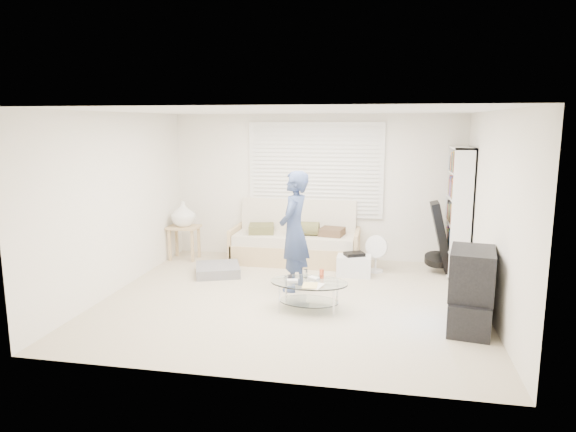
% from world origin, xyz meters
% --- Properties ---
extents(ground, '(5.00, 5.00, 0.00)m').
position_xyz_m(ground, '(0.00, 0.00, 0.00)').
color(ground, beige).
rests_on(ground, ground).
extents(room_shell, '(5.02, 4.52, 2.51)m').
position_xyz_m(room_shell, '(0.00, 0.48, 1.63)').
color(room_shell, white).
rests_on(room_shell, ground).
extents(window_blinds, '(2.32, 0.08, 1.62)m').
position_xyz_m(window_blinds, '(0.00, 2.20, 1.55)').
color(window_blinds, silver).
rests_on(window_blinds, ground).
extents(futon_sofa, '(2.15, 0.87, 1.05)m').
position_xyz_m(futon_sofa, '(-0.28, 1.88, 0.34)').
color(futon_sofa, tan).
rests_on(futon_sofa, ground).
extents(grey_floor_pillow, '(0.86, 0.86, 0.15)m').
position_xyz_m(grey_floor_pillow, '(-1.35, 0.91, 0.08)').
color(grey_floor_pillow, slate).
rests_on(grey_floor_pillow, ground).
extents(side_table, '(0.52, 0.42, 1.02)m').
position_xyz_m(side_table, '(-2.22, 1.69, 0.76)').
color(side_table, tan).
rests_on(side_table, ground).
extents(bookshelf, '(0.31, 0.84, 1.99)m').
position_xyz_m(bookshelf, '(2.32, 1.72, 0.99)').
color(bookshelf, white).
rests_on(bookshelf, ground).
extents(guitar_case, '(0.44, 0.42, 1.11)m').
position_xyz_m(guitar_case, '(2.08, 1.67, 0.50)').
color(guitar_case, black).
rests_on(guitar_case, ground).
extents(floor_fan, '(0.37, 0.24, 0.60)m').
position_xyz_m(floor_fan, '(1.08, 1.53, 0.35)').
color(floor_fan, white).
rests_on(floor_fan, ground).
extents(storage_bin, '(0.53, 0.37, 0.37)m').
position_xyz_m(storage_bin, '(0.75, 1.27, 0.17)').
color(storage_bin, white).
rests_on(storage_bin, ground).
extents(tv_unit, '(0.59, 0.92, 0.94)m').
position_xyz_m(tv_unit, '(2.20, -0.58, 0.46)').
color(tv_unit, black).
rests_on(tv_unit, ground).
extents(coffee_table, '(1.01, 0.66, 0.49)m').
position_xyz_m(coffee_table, '(0.28, -0.34, 0.30)').
color(coffee_table, silver).
rests_on(coffee_table, ground).
extents(standing_person, '(0.50, 0.68, 1.70)m').
position_xyz_m(standing_person, '(-0.05, 0.42, 0.85)').
color(standing_person, navy).
rests_on(standing_person, ground).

